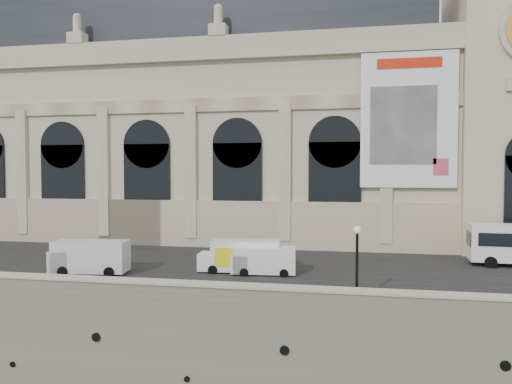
% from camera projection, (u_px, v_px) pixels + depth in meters
% --- Properties ---
extents(quay, '(160.00, 70.00, 6.00)m').
position_uv_depth(quay, '(216.00, 255.00, 66.23)').
color(quay, gray).
rests_on(quay, ground).
extents(street, '(160.00, 24.00, 0.06)m').
position_uv_depth(street, '(154.00, 259.00, 45.51)').
color(street, '#2D2D2D').
rests_on(street, quay).
extents(parapet, '(160.00, 1.40, 1.21)m').
position_uv_depth(parapet, '(72.00, 286.00, 32.35)').
color(parapet, gray).
rests_on(parapet, quay).
extents(museum, '(69.00, 18.70, 29.10)m').
position_uv_depth(museum, '(161.00, 126.00, 62.62)').
color(museum, beige).
rests_on(museum, quay).
extents(clock_pavilion, '(13.00, 14.72, 36.70)m').
position_uv_depth(clock_pavilion, '(512.00, 81.00, 51.87)').
color(clock_pavilion, beige).
rests_on(clock_pavilion, quay).
extents(van_b, '(6.13, 3.05, 2.62)m').
position_uv_depth(van_b, '(86.00, 257.00, 39.07)').
color(van_b, silver).
rests_on(van_b, quay).
extents(van_c, '(5.12, 2.45, 2.20)m').
position_uv_depth(van_c, '(261.00, 260.00, 38.80)').
color(van_c, white).
rests_on(van_c, quay).
extents(box_truck, '(6.65, 2.80, 2.61)m').
position_uv_depth(box_truck, '(241.00, 256.00, 39.69)').
color(box_truck, white).
rests_on(box_truck, quay).
extents(lamp_right, '(0.49, 0.49, 4.78)m').
position_uv_depth(lamp_right, '(357.00, 265.00, 30.23)').
color(lamp_right, black).
rests_on(lamp_right, quay).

